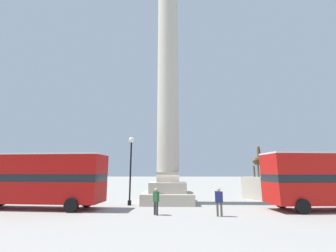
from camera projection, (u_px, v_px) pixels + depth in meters
ground_plane at (168, 203)px, 20.43m from camera, size 200.00×200.00×0.00m
monument_column at (168, 85)px, 22.67m from camera, size 4.57×4.57×26.66m
bus_a at (334, 178)px, 17.02m from camera, size 10.38×3.65×4.22m
bus_b at (36, 178)px, 17.64m from camera, size 10.88×3.38×4.20m
equestrian_statue at (261, 184)px, 24.02m from camera, size 4.16×3.87×5.56m
street_lamp at (131, 163)px, 19.68m from camera, size 0.47×0.47×5.83m
pedestrian_near_lamp at (219, 200)px, 14.51m from camera, size 0.50×0.37×1.78m
pedestrian_by_plinth at (156, 200)px, 14.98m from camera, size 0.44×0.46×1.73m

